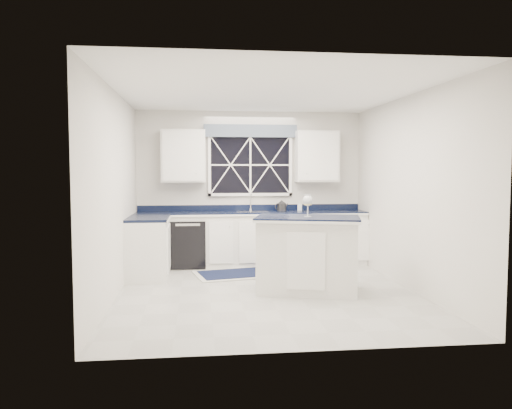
{
  "coord_description": "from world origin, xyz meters",
  "views": [
    {
      "loc": [
        -0.92,
        -6.63,
        1.67
      ],
      "look_at": [
        -0.11,
        0.4,
        1.17
      ],
      "focal_mm": 35.0,
      "sensor_mm": 36.0,
      "label": 1
    }
  ],
  "objects": [
    {
      "name": "ground",
      "position": [
        0.0,
        0.0,
        0.0
      ],
      "size": [
        4.5,
        4.5,
        0.0
      ],
      "primitive_type": "plane",
      "color": "#A6A6A1",
      "rests_on": "ground"
    },
    {
      "name": "upper_cabinets",
      "position": [
        0.0,
        2.08,
        1.9
      ],
      "size": [
        3.1,
        0.34,
        0.9
      ],
      "color": "silver",
      "rests_on": "ground"
    },
    {
      "name": "wine_glass",
      "position": [
        0.55,
        -0.03,
        1.24
      ],
      "size": [
        0.13,
        0.13,
        0.3
      ],
      "color": "silver",
      "rests_on": "island"
    },
    {
      "name": "kettle",
      "position": [
        0.54,
        2.08,
        1.03
      ],
      "size": [
        0.26,
        0.21,
        0.19
      ],
      "rotation": [
        0.0,
        0.0,
        0.36
      ],
      "color": "#29292C",
      "rests_on": "countertop"
    },
    {
      "name": "dishwasher",
      "position": [
        -1.1,
        1.95,
        0.41
      ],
      "size": [
        0.6,
        0.58,
        0.82
      ],
      "primitive_type": "cube",
      "color": "black",
      "rests_on": "ground"
    },
    {
      "name": "countertop",
      "position": [
        0.0,
        1.95,
        0.92
      ],
      "size": [
        3.98,
        0.64,
        0.04
      ],
      "primitive_type": "cube",
      "color": "black",
      "rests_on": "base_cabinets"
    },
    {
      "name": "base_cabinets",
      "position": [
        -0.33,
        1.78,
        0.45
      ],
      "size": [
        3.99,
        1.6,
        0.9
      ],
      "color": "silver",
      "rests_on": "ground"
    },
    {
      "name": "window",
      "position": [
        0.0,
        2.2,
        1.83
      ],
      "size": [
        1.65,
        0.09,
        1.26
      ],
      "color": "black",
      "rests_on": "ground"
    },
    {
      "name": "back_wall",
      "position": [
        0.0,
        2.25,
        1.35
      ],
      "size": [
        4.0,
        0.1,
        2.7
      ],
      "primitive_type": "cube",
      "color": "silver",
      "rests_on": "ground"
    },
    {
      "name": "island",
      "position": [
        0.55,
        -0.02,
        0.52
      ],
      "size": [
        1.55,
        1.17,
        1.03
      ],
      "rotation": [
        0.0,
        0.0,
        -0.27
      ],
      "color": "silver",
      "rests_on": "ground"
    },
    {
      "name": "rug",
      "position": [
        -0.25,
        1.21,
        0.01
      ],
      "size": [
        1.6,
        1.16,
        0.02
      ],
      "rotation": [
        0.0,
        0.0,
        0.21
      ],
      "color": "#B2B2AD",
      "rests_on": "ground"
    },
    {
      "name": "faucet",
      "position": [
        0.0,
        2.14,
        1.1
      ],
      "size": [
        0.05,
        0.2,
        0.3
      ],
      "color": "silver",
      "rests_on": "countertop"
    },
    {
      "name": "soap_bottle",
      "position": [
        0.87,
        2.07,
        1.02
      ],
      "size": [
        0.09,
        0.1,
        0.17
      ],
      "primitive_type": "imported",
      "rotation": [
        0.0,
        0.0,
        -0.31
      ],
      "color": "silver",
      "rests_on": "countertop"
    }
  ]
}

